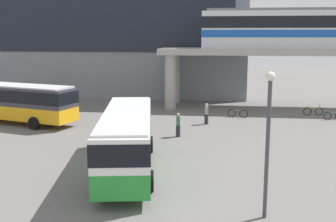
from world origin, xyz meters
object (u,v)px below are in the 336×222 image
(train, at_px, (325,28))
(pedestrian_by_bike_rack, at_px, (178,126))
(bus_main, at_px, (127,134))
(bus_secondary, at_px, (14,99))
(bicycle_green, at_px, (333,116))
(bicycle_brown, at_px, (238,113))
(pedestrian_waiting_near_stop, at_px, (206,114))
(bicycle_orange, at_px, (313,111))
(station_building, at_px, (125,13))

(train, relative_size, pedestrian_by_bike_rack, 13.65)
(bus_main, distance_m, bus_secondary, 16.07)
(bicycle_green, height_order, bicycle_brown, same)
(pedestrian_by_bike_rack, xyz_separation_m, pedestrian_waiting_near_stop, (1.85, 4.52, 0.00))
(bicycle_green, height_order, bicycle_orange, same)
(station_building, distance_m, pedestrian_by_bike_rack, 26.39)
(bus_main, height_order, bicycle_orange, bus_main)
(bus_main, bearing_deg, bicycle_orange, 52.74)
(bus_secondary, bearing_deg, bicycle_green, 10.36)
(bus_main, relative_size, bicycle_brown, 6.36)
(bus_secondary, bearing_deg, bus_main, -41.93)
(bicycle_brown, distance_m, bicycle_orange, 7.14)
(bus_main, xyz_separation_m, pedestrian_waiting_near_stop, (3.78, 12.36, -1.17))
(station_building, relative_size, train, 1.26)
(train, relative_size, bicycle_orange, 13.23)
(station_building, distance_m, bicycle_brown, 22.62)
(bus_main, distance_m, pedestrian_waiting_near_stop, 12.98)
(bicycle_brown, distance_m, pedestrian_by_bike_rack, 8.93)
(station_building, height_order, bicycle_brown, station_building)
(pedestrian_waiting_near_stop, bearing_deg, station_building, 120.67)
(bus_secondary, height_order, pedestrian_by_bike_rack, bus_secondary)
(bicycle_brown, bearing_deg, station_building, 131.63)
(train, bearing_deg, bicycle_green, -91.34)
(pedestrian_by_bike_rack, distance_m, pedestrian_waiting_near_stop, 4.89)
(bus_secondary, bearing_deg, train, 21.36)
(bicycle_brown, bearing_deg, pedestrian_waiting_near_stop, -129.73)
(bicycle_green, bearing_deg, train, 88.66)
(bus_main, distance_m, pedestrian_by_bike_rack, 8.16)
(train, distance_m, pedestrian_by_bike_rack, 19.78)
(station_building, relative_size, bicycle_brown, 16.76)
(bicycle_brown, xyz_separation_m, pedestrian_waiting_near_stop, (-2.64, -3.18, 0.46))
(bus_secondary, relative_size, bicycle_brown, 6.36)
(pedestrian_waiting_near_stop, bearing_deg, bus_main, -107.00)
(pedestrian_by_bike_rack, height_order, pedestrian_waiting_near_stop, pedestrian_waiting_near_stop)
(station_building, relative_size, bus_main, 2.64)
(pedestrian_by_bike_rack, bearing_deg, bicycle_green, 31.48)
(station_building, bearing_deg, pedestrian_by_bike_rack, -68.38)
(station_building, bearing_deg, bicycle_green, -35.05)
(station_building, bearing_deg, bus_main, -76.87)
(bus_main, bearing_deg, bus_secondary, 138.07)
(bus_secondary, xyz_separation_m, pedestrian_by_bike_rack, (13.88, -2.90, -1.17))
(station_building, height_order, pedestrian_waiting_near_stop, station_building)
(train, distance_m, bicycle_orange, 8.49)
(bus_main, xyz_separation_m, bicycle_brown, (6.42, 15.54, -1.63))
(bicycle_orange, distance_m, pedestrian_waiting_near_stop, 10.82)
(bus_secondary, height_order, pedestrian_waiting_near_stop, bus_secondary)
(train, distance_m, bus_main, 26.45)
(bicycle_green, xyz_separation_m, bicycle_orange, (-1.29, 1.89, 0.00))
(bus_secondary, relative_size, bicycle_green, 6.55)
(pedestrian_waiting_near_stop, bearing_deg, bus_secondary, -174.12)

